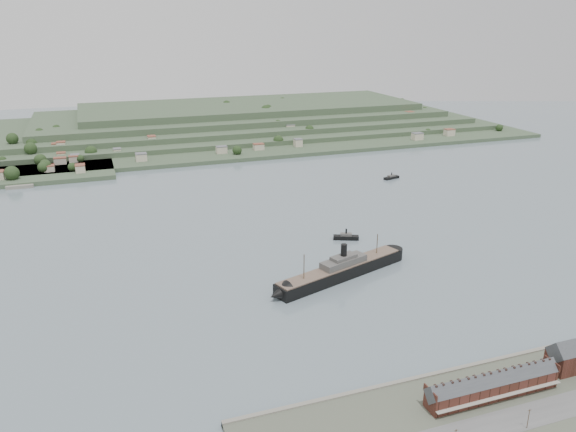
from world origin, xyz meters
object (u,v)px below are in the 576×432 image
object	(u,v)px
gabled_building	(563,357)
tugboat	(346,237)
steamship	(338,271)
terrace_row	(493,385)

from	to	relation	value
gabled_building	tugboat	xyz separation A→B (m)	(-18.72, 165.17, -6.37)
steamship	gabled_building	bearing A→B (deg)	-66.73
gabled_building	steamship	distance (m)	122.84
gabled_building	terrace_row	bearing A→B (deg)	-173.88
steamship	tugboat	xyz separation A→B (m)	(29.77, 52.38, -2.52)
gabled_building	steamship	size ratio (longest dim) A/B	0.15
terrace_row	steamship	xyz separation A→B (m)	(-10.99, 116.81, -2.50)
terrace_row	steamship	world-z (taller)	steamship
tugboat	terrace_row	bearing A→B (deg)	-96.33
terrace_row	gabled_building	bearing A→B (deg)	6.12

